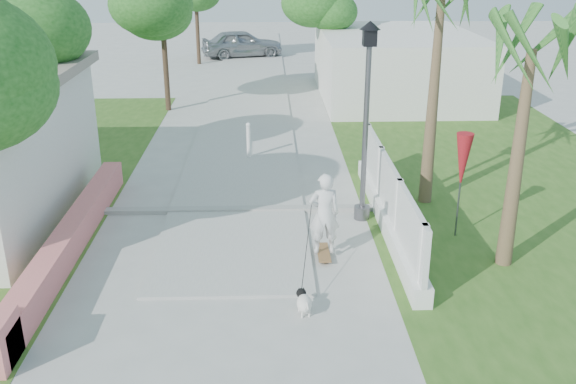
{
  "coord_description": "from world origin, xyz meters",
  "views": [
    {
      "loc": [
        0.76,
        -8.0,
        5.93
      ],
      "look_at": [
        1.17,
        4.41,
        1.1
      ],
      "focal_mm": 40.0,
      "sensor_mm": 36.0,
      "label": 1
    }
  ],
  "objects_px": {
    "dog": "(304,302)",
    "parked_car": "(242,43)",
    "bollard": "(249,139)",
    "skateboarder": "(316,230)",
    "patio_umbrella": "(463,162)",
    "street_lamp": "(366,116)"
  },
  "relations": [
    {
      "from": "skateboarder",
      "to": "parked_car",
      "type": "xyz_separation_m",
      "value": [
        -2.26,
        24.96,
        -0.08
      ]
    },
    {
      "from": "skateboarder",
      "to": "dog",
      "type": "bearing_deg",
      "value": 75.69
    },
    {
      "from": "patio_umbrella",
      "to": "skateboarder",
      "type": "height_order",
      "value": "patio_umbrella"
    },
    {
      "from": "street_lamp",
      "to": "dog",
      "type": "bearing_deg",
      "value": -111.3
    },
    {
      "from": "bollard",
      "to": "dog",
      "type": "height_order",
      "value": "bollard"
    },
    {
      "from": "bollard",
      "to": "patio_umbrella",
      "type": "xyz_separation_m",
      "value": [
        4.6,
        -5.5,
        1.1
      ]
    },
    {
      "from": "dog",
      "to": "parked_car",
      "type": "relative_size",
      "value": 0.13
    },
    {
      "from": "skateboarder",
      "to": "patio_umbrella",
      "type": "bearing_deg",
      "value": -159.23
    },
    {
      "from": "bollard",
      "to": "parked_car",
      "type": "distance_m",
      "value": 18.08
    },
    {
      "from": "dog",
      "to": "bollard",
      "type": "bearing_deg",
      "value": 85.72
    },
    {
      "from": "dog",
      "to": "parked_car",
      "type": "bearing_deg",
      "value": 82.27
    },
    {
      "from": "bollard",
      "to": "patio_umbrella",
      "type": "bearing_deg",
      "value": -50.09
    },
    {
      "from": "patio_umbrella",
      "to": "street_lamp",
      "type": "bearing_deg",
      "value": 152.24
    },
    {
      "from": "bollard",
      "to": "skateboarder",
      "type": "bearing_deg",
      "value": -78.07
    },
    {
      "from": "street_lamp",
      "to": "skateboarder",
      "type": "relative_size",
      "value": 1.87
    },
    {
      "from": "skateboarder",
      "to": "parked_car",
      "type": "bearing_deg",
      "value": -87.97
    },
    {
      "from": "street_lamp",
      "to": "dog",
      "type": "height_order",
      "value": "street_lamp"
    },
    {
      "from": "skateboarder",
      "to": "bollard",
      "type": "bearing_deg",
      "value": -81.21
    },
    {
      "from": "street_lamp",
      "to": "parked_car",
      "type": "bearing_deg",
      "value": 98.81
    },
    {
      "from": "patio_umbrella",
      "to": "parked_car",
      "type": "bearing_deg",
      "value": 102.91
    },
    {
      "from": "dog",
      "to": "parked_car",
      "type": "distance_m",
      "value": 26.64
    },
    {
      "from": "bollard",
      "to": "dog",
      "type": "xyz_separation_m",
      "value": [
        1.14,
        -8.51,
        -0.36
      ]
    }
  ]
}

